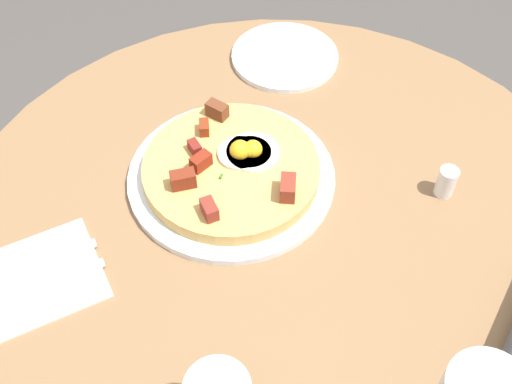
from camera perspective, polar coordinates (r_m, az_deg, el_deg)
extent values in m
cylinder|color=olive|center=(0.90, 2.33, -3.42)|extent=(0.97, 0.97, 0.03)
cylinder|color=#333338|center=(1.22, 1.78, -13.54)|extent=(0.12, 0.12, 0.70)
cylinder|color=white|center=(0.94, -2.24, 1.39)|extent=(0.31, 0.31, 0.01)
cylinder|color=tan|center=(0.92, -2.27, 2.08)|extent=(0.26, 0.26, 0.02)
cylinder|color=white|center=(0.93, -0.58, 3.58)|extent=(0.06, 0.06, 0.01)
sphere|color=yellow|center=(0.92, -0.59, 3.84)|extent=(0.03, 0.03, 0.03)
cylinder|color=white|center=(0.93, -0.28, 3.63)|extent=(0.08, 0.08, 0.01)
sphere|color=yellow|center=(0.92, -0.28, 3.89)|extent=(0.03, 0.03, 0.03)
cylinder|color=white|center=(0.93, -1.44, 3.53)|extent=(0.07, 0.07, 0.01)
sphere|color=yellow|center=(0.92, -1.45, 3.79)|extent=(0.03, 0.03, 0.03)
cube|color=maroon|center=(0.93, -5.58, 4.04)|extent=(0.02, 0.03, 0.02)
cube|color=maroon|center=(0.89, -6.62, 1.15)|extent=(0.04, 0.02, 0.03)
cube|color=maroon|center=(0.96, -4.72, 5.85)|extent=(0.02, 0.03, 0.02)
cube|color=maroon|center=(0.87, 2.90, 0.38)|extent=(0.03, 0.04, 0.03)
cube|color=maroon|center=(0.85, -4.25, -1.57)|extent=(0.02, 0.03, 0.02)
cube|color=brown|center=(0.98, -3.55, 7.42)|extent=(0.04, 0.04, 0.02)
cube|color=maroon|center=(0.91, -5.02, 2.77)|extent=(0.04, 0.03, 0.02)
cube|color=#387F2D|center=(0.90, -3.18, 1.45)|extent=(0.01, 0.01, 0.00)
cube|color=#387F2D|center=(0.93, -2.00, 3.64)|extent=(0.01, 0.01, 0.00)
cube|color=#387F2D|center=(0.92, -1.86, 3.34)|extent=(0.01, 0.00, 0.00)
cylinder|color=white|center=(1.14, 2.62, 12.17)|extent=(0.19, 0.19, 0.01)
cube|color=white|center=(0.89, -19.40, -7.52)|extent=(0.20, 0.17, 0.00)
cube|color=silver|center=(0.87, -19.19, -8.28)|extent=(0.18, 0.05, 0.00)
cube|color=silver|center=(0.89, -19.75, -6.47)|extent=(0.18, 0.05, 0.00)
cylinder|color=white|center=(0.95, 16.86, 0.88)|extent=(0.03, 0.03, 0.05)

